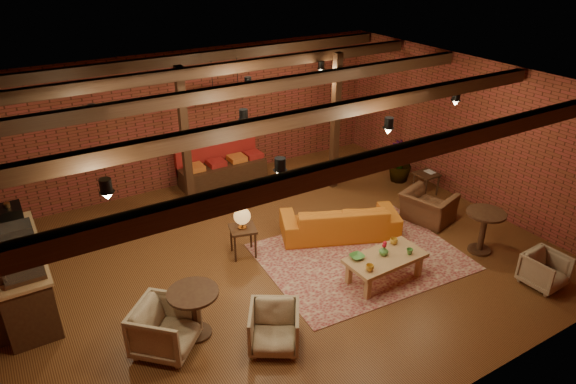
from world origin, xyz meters
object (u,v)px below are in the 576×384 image
side_table_lamp (242,220)px  armchair_a (165,326)px  sofa (340,220)px  armchair_right (428,202)px  round_table_left (194,306)px  side_table_book (427,175)px  armchair_far (545,269)px  plant_tall (404,123)px  coffee_table (384,259)px  armchair_b (274,326)px  round_table_right (484,225)px

side_table_lamp → armchair_a: 2.68m
sofa → armchair_right: armchair_right is taller
armchair_a → armchair_right: bearing=-37.9°
round_table_left → armchair_right: 5.58m
side_table_lamp → side_table_book: 4.81m
sofa → armchair_far: bearing=145.9°
plant_tall → coffee_table: bearing=-135.8°
side_table_lamp → plant_tall: bearing=11.5°
armchair_a → armchair_far: (6.11, -1.88, -0.09)m
armchair_b → round_table_left: bearing=169.5°
side_table_lamp → plant_tall: plant_tall is taller
round_table_right → armchair_far: 1.31m
coffee_table → armchair_a: armchair_a is taller
armchair_right → side_table_book: bearing=-59.1°
coffee_table → armchair_a: (-3.83, 0.34, -0.01)m
sofa → armchair_right: size_ratio=2.34×
coffee_table → armchair_b: (-2.45, -0.43, -0.06)m
side_table_book → plant_tall: plant_tall is taller
armchair_far → sofa: bearing=119.6°
sofa → round_table_right: round_table_right is taller
side_table_book → round_table_right: size_ratio=0.66×
armchair_far → plant_tall: 4.71m
side_table_lamp → armchair_b: side_table_lamp is taller
side_table_lamp → round_table_right: (3.96, -2.24, -0.19)m
coffee_table → armchair_b: 2.49m
side_table_lamp → plant_tall: size_ratio=0.33×
side_table_lamp → round_table_right: side_table_lamp is taller
coffee_table → round_table_left: bearing=173.2°
armchair_right → armchair_far: (0.10, -2.68, -0.10)m
plant_tall → sofa: bearing=-154.6°
round_table_left → sofa: bearing=18.9°
coffee_table → round_table_left: size_ratio=1.80×
sofa → armchair_a: 4.28m
armchair_b → armchair_right: (4.63, 1.57, 0.06)m
round_table_left → armchair_right: armchair_right is taller
coffee_table → side_table_lamp: 2.66m
round_table_right → sofa: bearing=136.2°
round_table_left → armchair_b: bearing=-42.8°
armchair_far → plant_tall: plant_tall is taller
coffee_table → side_table_lamp: (-1.74, 1.98, 0.33)m
armchair_a → side_table_book: armchair_a is taller
side_table_lamp → armchair_far: bearing=-41.2°
armchair_right → armchair_far: 2.69m
armchair_b → armchair_far: (4.73, -1.12, -0.04)m
armchair_right → armchair_far: armchair_right is taller
round_table_right → coffee_table: bearing=173.3°
sofa → side_table_lamp: (-1.99, 0.35, 0.42)m
round_table_left → armchair_right: bearing=7.6°
coffee_table → plant_tall: bearing=44.2°
sofa → coffee_table: size_ratio=1.63×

